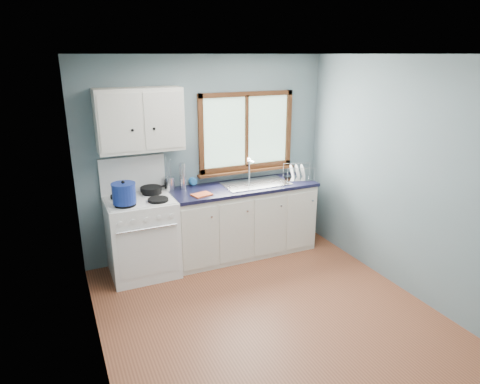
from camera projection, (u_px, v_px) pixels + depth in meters
name	position (u px, v px, depth m)	size (l,w,h in m)	color
floor	(273.00, 320.00, 4.23)	(3.20, 3.60, 0.02)	brown
ceiling	(280.00, 53.00, 3.46)	(3.20, 3.60, 0.02)	white
wall_back	(207.00, 157.00, 5.42)	(3.20, 0.02, 2.50)	slate
wall_front	(440.00, 300.00, 2.28)	(3.20, 0.02, 2.50)	slate
wall_left	(88.00, 228.00, 3.22)	(0.02, 3.60, 2.50)	slate
wall_right	(411.00, 179.00, 4.47)	(0.02, 3.60, 2.50)	slate
gas_range	(142.00, 234.00, 4.99)	(0.76, 0.69, 1.36)	white
base_cabinets	(243.00, 223.00, 5.54)	(1.85, 0.60, 0.88)	silver
countertop	(243.00, 187.00, 5.38)	(1.89, 0.64, 0.04)	black
sink	(256.00, 188.00, 5.47)	(0.84, 0.46, 0.44)	silver
window	(247.00, 137.00, 5.52)	(1.36, 0.10, 1.03)	#9EC6A8
upper_cabinets	(140.00, 120.00, 4.75)	(0.95, 0.35, 0.70)	silver
skillet	(151.00, 189.00, 5.03)	(0.40, 0.32, 0.05)	black
stockpot	(124.00, 193.00, 4.59)	(0.29, 0.29, 0.26)	navy
utensil_crock	(169.00, 183.00, 5.17)	(0.16, 0.16, 0.42)	silver
thermos	(182.00, 176.00, 5.19)	(0.08, 0.08, 0.33)	silver
soap_bottle	(194.00, 176.00, 5.32)	(0.10, 0.10, 0.27)	#2364A2
dish_towel	(202.00, 195.00, 5.01)	(0.22, 0.16, 0.02)	#D6562A
dish_rack	(298.00, 175.00, 5.65)	(0.45, 0.39, 0.20)	silver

